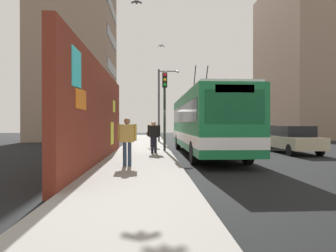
{
  "coord_description": "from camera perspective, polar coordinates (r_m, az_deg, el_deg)",
  "views": [
    {
      "loc": [
        -17.55,
        1.1,
        1.69
      ],
      "look_at": [
        2.43,
        -0.02,
        1.56
      ],
      "focal_mm": 31.32,
      "sensor_mm": 36.0,
      "label": 1
    }
  ],
  "objects": [
    {
      "name": "city_bus",
      "position": [
        16.0,
        7.23,
        0.89
      ],
      "size": [
        11.4,
        2.56,
        5.08
      ],
      "color": "#19723F",
      "rests_on": "ground_plane"
    },
    {
      "name": "graffiti_wall",
      "position": [
        13.05,
        -13.15,
        2.12
      ],
      "size": [
        12.61,
        0.32,
        4.18
      ],
      "color": "maroon",
      "rests_on": "ground_plane"
    },
    {
      "name": "traffic_light",
      "position": [
        16.83,
        -0.66,
        5.39
      ],
      "size": [
        0.49,
        0.28,
        4.5
      ],
      "color": "#2D382D",
      "rests_on": "sidewalk_slab"
    },
    {
      "name": "pedestrian_midblock",
      "position": [
        19.68,
        -3.02,
        -1.16
      ],
      "size": [
        0.23,
        0.76,
        1.72
      ],
      "color": "#1E1E2D",
      "rests_on": "sidewalk_slab"
    },
    {
      "name": "pedestrian_at_curb",
      "position": [
        15.5,
        -2.76,
        -1.65
      ],
      "size": [
        0.23,
        0.68,
        1.69
      ],
      "color": "#1E1E2D",
      "rests_on": "sidewalk_slab"
    },
    {
      "name": "parked_car_champagne",
      "position": [
        18.41,
        22.9,
        -2.31
      ],
      "size": [
        4.49,
        1.83,
        1.58
      ],
      "color": "#C6B793",
      "rests_on": "ground_plane"
    },
    {
      "name": "building_far_right",
      "position": [
        40.58,
        23.86,
        11.56
      ],
      "size": [
        13.65,
        6.45,
        19.16
      ],
      "color": "gray",
      "rests_on": "ground_plane"
    },
    {
      "name": "ground_plane",
      "position": [
        17.67,
        0.37,
        -5.11
      ],
      "size": [
        80.0,
        80.0,
        0.0
      ],
      "primitive_type": "plane",
      "color": "black"
    },
    {
      "name": "parked_car_red",
      "position": [
        28.45,
        13.32,
        -1.35
      ],
      "size": [
        4.61,
        1.89,
        1.58
      ],
      "color": "#B21E19",
      "rests_on": "ground_plane"
    },
    {
      "name": "street_lamp",
      "position": [
        26.14,
        -1.31,
        5.13
      ],
      "size": [
        0.44,
        1.9,
        6.41
      ],
      "color": "#4C4C51",
      "rests_on": "sidewalk_slab"
    },
    {
      "name": "pedestrian_near_wall",
      "position": [
        10.9,
        -7.96,
        -2.21
      ],
      "size": [
        0.24,
        0.7,
        1.76
      ],
      "color": "#2D3F59",
      "rests_on": "sidewalk_slab"
    },
    {
      "name": "parked_car_navy",
      "position": [
        23.5,
        16.95,
        -1.72
      ],
      "size": [
        4.36,
        1.93,
        1.58
      ],
      "color": "navy",
      "rests_on": "ground_plane"
    },
    {
      "name": "parked_car_silver",
      "position": [
        34.45,
        10.38,
        -1.05
      ],
      "size": [
        4.57,
        1.85,
        1.58
      ],
      "color": "#B7B7BC",
      "rests_on": "ground_plane"
    },
    {
      "name": "flying_pigeons",
      "position": [
        18.42,
        -1.66,
        22.32
      ],
      "size": [
        7.14,
        3.77,
        2.51
      ],
      "color": "#47474C"
    },
    {
      "name": "building_far_left",
      "position": [
        33.65,
        -17.65,
        15.0
      ],
      "size": [
        8.25,
        7.79,
        20.38
      ],
      "color": "gray",
      "rests_on": "ground_plane"
    },
    {
      "name": "sidewalk_slab",
      "position": [
        17.63,
        -4.85,
        -4.88
      ],
      "size": [
        48.0,
        3.2,
        0.15
      ],
      "primitive_type": "cube",
      "color": "gray",
      "rests_on": "ground_plane"
    }
  ]
}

